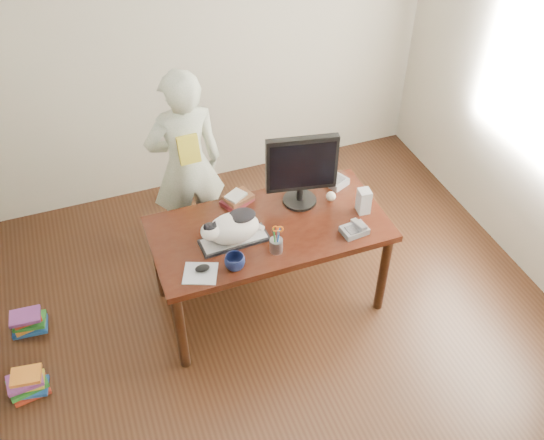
{
  "coord_description": "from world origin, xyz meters",
  "views": [
    {
      "loc": [
        -1.04,
        -2.25,
        3.5
      ],
      "look_at": [
        0.0,
        0.55,
        0.85
      ],
      "focal_mm": 40.0,
      "sensor_mm": 36.0,
      "label": 1
    }
  ],
  "objects_px": {
    "monitor": "(302,168)",
    "person": "(186,165)",
    "pen_cup": "(276,244)",
    "speaker": "(364,201)",
    "desk": "(266,235)",
    "keyboard": "(234,240)",
    "book_stack": "(237,199)",
    "baseball": "(331,196)",
    "cat": "(231,228)",
    "book_pile_b": "(28,321)",
    "mouse": "(202,268)",
    "book_pile_a": "(28,384)",
    "phone": "(355,230)",
    "coffee_mug": "(235,262)",
    "calculator": "(334,180)"
  },
  "relations": [
    {
      "from": "keyboard",
      "to": "speaker",
      "type": "height_order",
      "value": "speaker"
    },
    {
      "from": "book_stack",
      "to": "book_pile_b",
      "type": "height_order",
      "value": "book_stack"
    },
    {
      "from": "pen_cup",
      "to": "phone",
      "type": "relative_size",
      "value": 1.2
    },
    {
      "from": "speaker",
      "to": "desk",
      "type": "bearing_deg",
      "value": 173.02
    },
    {
      "from": "desk",
      "to": "calculator",
      "type": "distance_m",
      "value": 0.66
    },
    {
      "from": "pen_cup",
      "to": "speaker",
      "type": "xyz_separation_m",
      "value": [
        0.7,
        0.16,
        0.03
      ]
    },
    {
      "from": "monitor",
      "to": "phone",
      "type": "bearing_deg",
      "value": -50.31
    },
    {
      "from": "baseball",
      "to": "book_pile_a",
      "type": "relative_size",
      "value": 0.26
    },
    {
      "from": "cat",
      "to": "monitor",
      "type": "distance_m",
      "value": 0.64
    },
    {
      "from": "cat",
      "to": "pen_cup",
      "type": "bearing_deg",
      "value": -37.94
    },
    {
      "from": "book_stack",
      "to": "person",
      "type": "height_order",
      "value": "person"
    },
    {
      "from": "speaker",
      "to": "pen_cup",
      "type": "bearing_deg",
      "value": -161.16
    },
    {
      "from": "desk",
      "to": "keyboard",
      "type": "bearing_deg",
      "value": -153.1
    },
    {
      "from": "cat",
      "to": "mouse",
      "type": "height_order",
      "value": "cat"
    },
    {
      "from": "coffee_mug",
      "to": "keyboard",
      "type": "bearing_deg",
      "value": 73.68
    },
    {
      "from": "desk",
      "to": "book_pile_a",
      "type": "relative_size",
      "value": 5.92
    },
    {
      "from": "speaker",
      "to": "book_stack",
      "type": "height_order",
      "value": "speaker"
    },
    {
      "from": "keyboard",
      "to": "phone",
      "type": "distance_m",
      "value": 0.81
    },
    {
      "from": "calculator",
      "to": "book_pile_b",
      "type": "xyz_separation_m",
      "value": [
        -2.33,
        0.07,
        -0.71
      ]
    },
    {
      "from": "pen_cup",
      "to": "book_pile_b",
      "type": "xyz_separation_m",
      "value": [
        -1.68,
        0.58,
        -0.74
      ]
    },
    {
      "from": "baseball",
      "to": "person",
      "type": "height_order",
      "value": "person"
    },
    {
      "from": "desk",
      "to": "book_stack",
      "type": "bearing_deg",
      "value": 118.03
    },
    {
      "from": "cat",
      "to": "book_pile_a",
      "type": "distance_m",
      "value": 1.67
    },
    {
      "from": "book_pile_a",
      "to": "book_pile_b",
      "type": "height_order",
      "value": "book_pile_a"
    },
    {
      "from": "phone",
      "to": "baseball",
      "type": "height_order",
      "value": "phone"
    },
    {
      "from": "cat",
      "to": "desk",
      "type": "bearing_deg",
      "value": 23.91
    },
    {
      "from": "phone",
      "to": "person",
      "type": "distance_m",
      "value": 1.38
    },
    {
      "from": "desk",
      "to": "monitor",
      "type": "relative_size",
      "value": 2.91
    },
    {
      "from": "mouse",
      "to": "book_pile_a",
      "type": "height_order",
      "value": "mouse"
    },
    {
      "from": "mouse",
      "to": "baseball",
      "type": "distance_m",
      "value": 1.1
    },
    {
      "from": "phone",
      "to": "speaker",
      "type": "relative_size",
      "value": 1.01
    },
    {
      "from": "calculator",
      "to": "coffee_mug",
      "type": "bearing_deg",
      "value": -172.82
    },
    {
      "from": "book_stack",
      "to": "person",
      "type": "relative_size",
      "value": 0.16
    },
    {
      "from": "keyboard",
      "to": "book_stack",
      "type": "relative_size",
      "value": 1.8
    },
    {
      "from": "cat",
      "to": "phone",
      "type": "xyz_separation_m",
      "value": [
        0.8,
        -0.19,
        -0.1
      ]
    },
    {
      "from": "coffee_mug",
      "to": "speaker",
      "type": "height_order",
      "value": "speaker"
    },
    {
      "from": "monitor",
      "to": "person",
      "type": "height_order",
      "value": "person"
    },
    {
      "from": "coffee_mug",
      "to": "book_pile_b",
      "type": "height_order",
      "value": "coffee_mug"
    },
    {
      "from": "speaker",
      "to": "baseball",
      "type": "bearing_deg",
      "value": 136.64
    },
    {
      "from": "book_pile_b",
      "to": "pen_cup",
      "type": "bearing_deg",
      "value": -19.18
    },
    {
      "from": "baseball",
      "to": "pen_cup",
      "type": "bearing_deg",
      "value": -147.58
    },
    {
      "from": "book_pile_a",
      "to": "coffee_mug",
      "type": "bearing_deg",
      "value": -3.62
    },
    {
      "from": "desk",
      "to": "speaker",
      "type": "distance_m",
      "value": 0.72
    },
    {
      "from": "keyboard",
      "to": "coffee_mug",
      "type": "distance_m",
      "value": 0.24
    },
    {
      "from": "keyboard",
      "to": "mouse",
      "type": "distance_m",
      "value": 0.32
    },
    {
      "from": "pen_cup",
      "to": "phone",
      "type": "height_order",
      "value": "pen_cup"
    },
    {
      "from": "desk",
      "to": "phone",
      "type": "relative_size",
      "value": 8.79
    },
    {
      "from": "desk",
      "to": "mouse",
      "type": "bearing_deg",
      "value": -149.1
    },
    {
      "from": "cat",
      "to": "book_pile_b",
      "type": "relative_size",
      "value": 1.72
    },
    {
      "from": "baseball",
      "to": "book_pile_b",
      "type": "relative_size",
      "value": 0.27
    }
  ]
}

